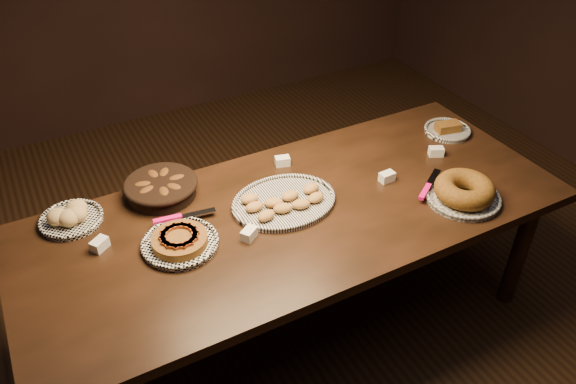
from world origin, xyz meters
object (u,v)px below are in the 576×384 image
buffet_table (297,223)px  madeleine_platter (284,202)px  bundt_cake_plate (464,192)px  apple_tart_plate (180,241)px

buffet_table → madeleine_platter: size_ratio=5.08×
buffet_table → bundt_cake_plate: (0.69, -0.29, 0.12)m
madeleine_platter → bundt_cake_plate: 0.80m
buffet_table → madeleine_platter: bearing=122.3°
buffet_table → madeleine_platter: 0.11m
buffet_table → bundt_cake_plate: size_ratio=6.16×
buffet_table → apple_tart_plate: apple_tart_plate is taller
apple_tart_plate → bundt_cake_plate: (1.21, -0.31, 0.02)m
apple_tart_plate → madeleine_platter: apple_tart_plate is taller
buffet_table → madeleine_platter: (-0.04, 0.06, 0.09)m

